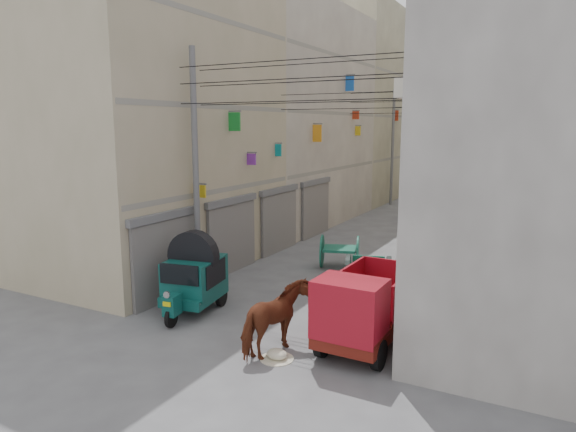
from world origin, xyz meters
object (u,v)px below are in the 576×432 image
Objects in this scene: mini_truck at (362,313)px; distant_car_green at (465,180)px; tonga_cart at (368,276)px; horse at (277,319)px; feed_sack at (277,354)px; distant_car_white at (418,210)px; second_cart at (340,251)px; auto_rickshaw at (194,275)px; distant_car_grey at (449,204)px.

distant_car_green is at bearing 96.51° from mini_truck.
tonga_cart is 1.61× the size of horse.
feed_sack is 0.16× the size of distant_car_white.
mini_truck reaches higher than second_cart.
distant_car_white is at bearing 84.12° from distant_car_green.
auto_rickshaw is 21.57m from distant_car_grey.
mini_truck is 2.11m from horse.
feed_sack is 0.13× the size of distant_car_grey.
auto_rickshaw is 18.77m from distant_car_white.
auto_rickshaw is 4.27m from feed_sack.
second_cart is 0.57× the size of distant_car_white.
auto_rickshaw is at bearing -12.05° from horse.
mini_truck reaches higher than feed_sack.
horse is 22.70m from distant_car_grey.
horse is at bearing 105.11° from distant_car_white.
second_cart is at bearing -69.52° from horse.
horse is 39.47m from distant_car_green.
tonga_cart is at bearing 85.41° from feed_sack.
feed_sack is at bearing 127.98° from horse.
auto_rickshaw is 0.87× the size of distant_car_white.
horse reaches higher than distant_car_green.
feed_sack is at bearing 85.86° from distant_car_green.
distant_car_white is 19.37m from distant_car_green.
auto_rickshaw is 6.83m from second_cart.
distant_car_white is (-1.68, 20.34, 0.41)m from feed_sack.
second_cart is at bearing 83.47° from distant_car_green.
tonga_cart is at bearing 108.10° from mini_truck.
mini_truck is 7.58m from second_cart.
distant_car_green is (-0.44, 19.37, -0.00)m from distant_car_white.
distant_car_green is at bearing 93.06° from feed_sack.
horse is at bearing 118.89° from feed_sack.
distant_car_white is (0.08, 12.14, -0.16)m from second_cart.
mini_truck reaches higher than distant_car_white.
distant_car_white is at bearing 71.72° from second_cart.
mini_truck is at bearing -81.45° from second_cart.
auto_rickshaw is 5.56m from tonga_cart.
auto_rickshaw is at bearing -157.93° from tonga_cart.
horse reaches higher than distant_car_white.
second_cart is 12.14m from distant_car_white.
mini_truck is at bearing 88.38° from distant_car_green.
mini_truck reaches higher than auto_rickshaw.
auto_rickshaw is 5.42m from mini_truck.
second_cart is 0.87× the size of horse.
distant_car_white is (-1.51, 20.05, -0.33)m from horse.
tonga_cart is at bearing -98.76° from distant_car_grey.
distant_car_grey is (1.39, 14.79, -0.05)m from second_cart.
mini_truck is 19.21m from distant_car_white.
second_cart is at bearing 117.39° from mini_truck.
feed_sack is 0.14× the size of distant_car_green.
distant_car_white reaches higher than distant_car_green.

